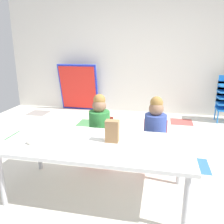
# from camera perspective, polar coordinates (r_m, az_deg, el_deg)

# --- Properties ---
(ground_plane) EXTENTS (6.17, 4.87, 0.02)m
(ground_plane) POSITION_cam_1_polar(r_m,az_deg,el_deg) (3.28, 2.67, -11.34)
(ground_plane) COLOR silver
(back_wall) EXTENTS (6.17, 0.10, 2.55)m
(back_wall) POSITION_cam_1_polar(r_m,az_deg,el_deg) (5.33, 7.20, 13.52)
(back_wall) COLOR beige
(back_wall) RESTS_ON ground_plane
(craft_table) EXTENTS (1.83, 0.83, 0.57)m
(craft_table) POSITION_cam_1_polar(r_m,az_deg,el_deg) (2.34, -3.76, -8.46)
(craft_table) COLOR white
(craft_table) RESTS_ON ground_plane
(seated_child_near_camera) EXTENTS (0.33, 0.33, 0.92)m
(seated_child_near_camera) POSITION_cam_1_polar(r_m,az_deg,el_deg) (2.94, -3.02, -2.69)
(seated_child_near_camera) COLOR red
(seated_child_near_camera) RESTS_ON ground_plane
(seated_child_middle_seat) EXTENTS (0.32, 0.32, 0.92)m
(seated_child_middle_seat) POSITION_cam_1_polar(r_m,az_deg,el_deg) (2.85, 10.48, -3.56)
(seated_child_middle_seat) COLOR red
(seated_child_middle_seat) RESTS_ON ground_plane
(folded_activity_table) EXTENTS (0.90, 0.29, 1.09)m
(folded_activity_table) POSITION_cam_1_polar(r_m,az_deg,el_deg) (5.52, -8.14, 5.87)
(folded_activity_table) COLOR #1E33BF
(folded_activity_table) RESTS_ON ground_plane
(paper_bag_brown) EXTENTS (0.13, 0.09, 0.22)m
(paper_bag_brown) POSITION_cam_1_polar(r_m,az_deg,el_deg) (2.30, 0.05, -4.67)
(paper_bag_brown) COLOR #9E754C
(paper_bag_brown) RESTS_ON craft_table
(paper_plate_near_edge) EXTENTS (0.18, 0.18, 0.01)m
(paper_plate_near_edge) POSITION_cam_1_polar(r_m,az_deg,el_deg) (2.42, -18.72, -7.23)
(paper_plate_near_edge) COLOR white
(paper_plate_near_edge) RESTS_ON craft_table
(paper_plate_center_table) EXTENTS (0.18, 0.18, 0.01)m
(paper_plate_center_table) POSITION_cam_1_polar(r_m,az_deg,el_deg) (2.27, -12.75, -8.27)
(paper_plate_center_table) COLOR white
(paper_plate_center_table) RESTS_ON craft_table
(donut_powdered_on_plate) EXTENTS (0.12, 0.12, 0.04)m
(donut_powdered_on_plate) POSITION_cam_1_polar(r_m,az_deg,el_deg) (2.41, -18.77, -6.75)
(donut_powdered_on_plate) COLOR white
(donut_powdered_on_plate) RESTS_ON craft_table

